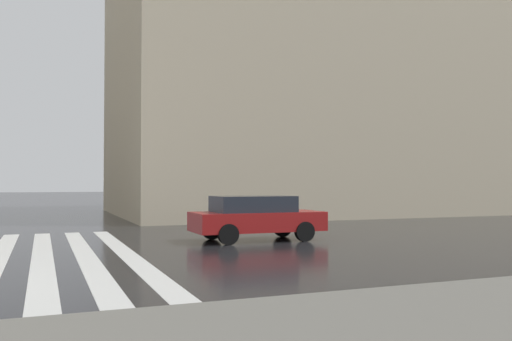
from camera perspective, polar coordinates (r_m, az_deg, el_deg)
haussmann_block_corner at (r=35.69m, az=5.93°, el=16.33°), size 14.71×23.94×25.85m
car_red at (r=16.97m, az=0.00°, el=-4.92°), size 1.85×4.10×1.41m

